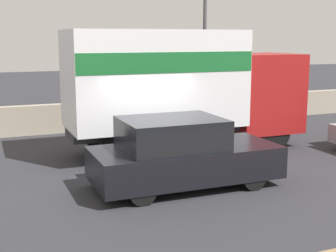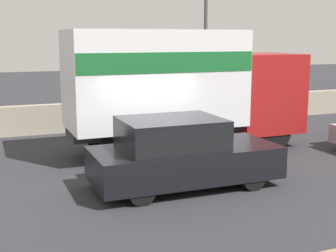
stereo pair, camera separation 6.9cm
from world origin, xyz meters
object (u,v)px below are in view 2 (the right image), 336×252
(street_lamp, at_px, (206,9))
(box_truck, at_px, (179,83))
(car_hatchback, at_px, (181,154))
(pedestrian, at_px, (284,106))

(street_lamp, distance_m, box_truck, 4.71)
(street_lamp, bearing_deg, box_truck, -127.34)
(street_lamp, height_order, car_hatchback, street_lamp)
(car_hatchback, bearing_deg, street_lamp, 59.81)
(car_hatchback, xyz_separation_m, pedestrian, (6.56, 5.21, 0.08))
(box_truck, relative_size, pedestrian, 4.36)
(box_truck, distance_m, pedestrian, 5.75)
(pedestrian, bearing_deg, car_hatchback, -141.53)
(car_hatchback, bearing_deg, box_truck, 68.11)
(box_truck, height_order, pedestrian, box_truck)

